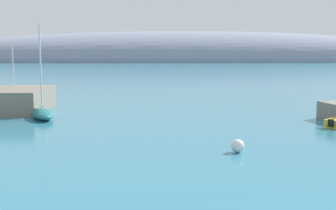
# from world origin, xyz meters

# --- Properties ---
(distant_ridge) EXTENTS (361.08, 64.88, 37.35)m
(distant_ridge) POSITION_xyz_m (16.24, 256.90, 0.00)
(distant_ridge) COLOR gray
(distant_ridge) RESTS_ON ground
(sailboat_teal_near_shore) EXTENTS (4.07, 6.31, 9.24)m
(sailboat_teal_near_shore) POSITION_xyz_m (-16.18, 29.09, 0.55)
(sailboat_teal_near_shore) COLOR #1E6B70
(sailboat_teal_near_shore) RESTS_ON water
(sailboat_sand_mid_mooring) EXTENTS (3.33, 5.79, 7.45)m
(sailboat_sand_mid_mooring) POSITION_xyz_m (-22.90, 42.11, 0.52)
(sailboat_sand_mid_mooring) COLOR #C6B284
(sailboat_sand_mid_mooring) RESTS_ON water
(mooring_buoy_white) EXTENTS (0.87, 0.87, 0.87)m
(mooring_buoy_white) POSITION_xyz_m (0.22, 13.99, 0.44)
(mooring_buoy_white) COLOR silver
(mooring_buoy_white) RESTS_ON water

